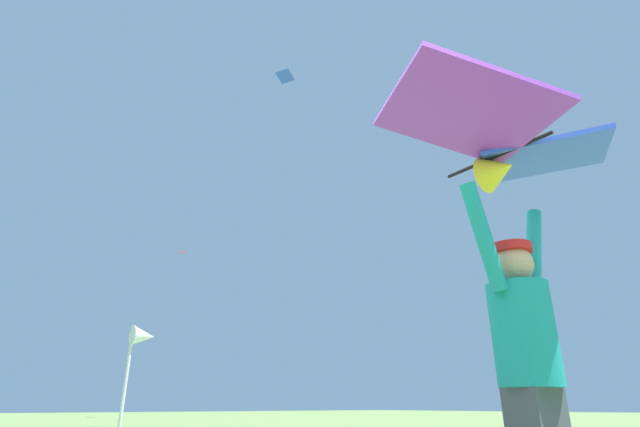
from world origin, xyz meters
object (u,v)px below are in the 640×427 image
object	(u,v)px
kite_flyer_person	(528,365)
distant_kite_red_mid_left	(182,252)
distant_kite_blue_mid_right	(285,76)
marker_flag	(141,344)
held_stunt_kite	(507,144)

from	to	relation	value
kite_flyer_person	distant_kite_red_mid_left	xyz separation A→B (m)	(10.90, 31.61, 10.42)
distant_kite_blue_mid_right	marker_flag	distance (m)	17.93
marker_flag	distant_kite_blue_mid_right	bearing A→B (deg)	47.87
held_stunt_kite	kite_flyer_person	bearing A→B (deg)	89.13
kite_flyer_person	distant_kite_red_mid_left	size ratio (longest dim) A/B	2.33
distant_kite_red_mid_left	distant_kite_blue_mid_right	world-z (taller)	distant_kite_blue_mid_right
distant_kite_red_mid_left	distant_kite_blue_mid_right	distance (m)	18.54
held_stunt_kite	marker_flag	world-z (taller)	held_stunt_kite
held_stunt_kite	marker_flag	xyz separation A→B (m)	(-0.42, 4.95, -0.81)
distant_kite_red_mid_left	distant_kite_blue_mid_right	size ratio (longest dim) A/B	0.93
kite_flyer_person	held_stunt_kite	world-z (taller)	held_stunt_kite
held_stunt_kite	distant_kite_blue_mid_right	size ratio (longest dim) A/B	2.24
kite_flyer_person	distant_kite_blue_mid_right	xyz separation A→B (m)	(7.57, 13.70, 13.91)
held_stunt_kite	distant_kite_blue_mid_right	distance (m)	20.15
kite_flyer_person	marker_flag	distance (m)	4.91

